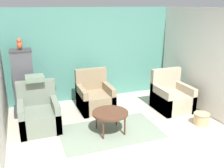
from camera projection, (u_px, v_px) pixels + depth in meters
name	position (u px, v px, depth m)	size (l,w,h in m)	color
ground_plane	(143.00, 157.00, 4.30)	(20.00, 20.00, 0.00)	beige
wall_back_accent	(92.00, 54.00, 6.71)	(4.57, 0.06, 2.44)	#4C897A
wall_right	(199.00, 60.00, 6.05)	(0.06, 3.09, 2.44)	silver
area_rug	(110.00, 132.00, 5.13)	(2.03, 1.23, 0.01)	gray
coffee_table	(110.00, 114.00, 5.01)	(0.73, 0.73, 0.45)	#512D1E
armchair_left	(39.00, 115.00, 5.21)	(0.80, 0.85, 0.97)	slate
armchair_right	(171.00, 98.00, 6.18)	(0.80, 0.85, 0.97)	tan
armchair_middle	(95.00, 98.00, 6.18)	(0.80, 0.85, 0.97)	#8E7A5B
birdcage	(24.00, 83.00, 5.84)	(0.58, 0.58, 1.54)	#353539
parrot	(19.00, 44.00, 5.56)	(0.12, 0.22, 0.27)	#D14C2D
potted_plant	(49.00, 92.00, 6.10)	(0.35, 0.32, 0.75)	#66605B
wicker_basket	(201.00, 118.00, 5.44)	(0.35, 0.35, 0.25)	tan
throw_pillow	(35.00, 78.00, 5.27)	(0.38, 0.38, 0.10)	slate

